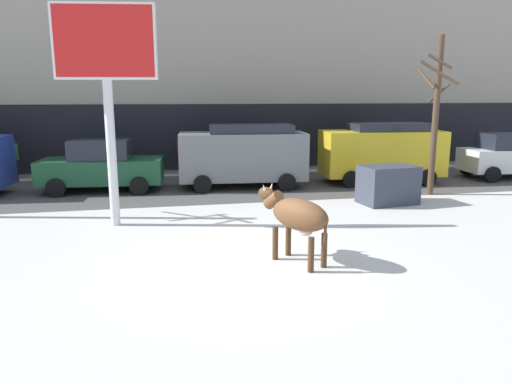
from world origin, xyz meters
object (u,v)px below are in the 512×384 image
at_px(car_darkgreen_sedan, 102,166).
at_px(pedestrian_near_billboard, 182,156).
at_px(car_grey_van, 243,154).
at_px(pedestrian_by_cars, 14,160).
at_px(pedestrian_far_left, 225,155).
at_px(dumpster, 388,185).
at_px(cow_brown, 297,215).
at_px(car_yellow_van, 382,151).
at_px(bare_tree_left_lot, 436,112).
at_px(billboard, 105,56).
at_px(car_white_hatchback, 506,156).

xyz_separation_m(car_darkgreen_sedan, pedestrian_near_billboard, (2.91, 2.50, -0.03)).
bearing_deg(car_grey_van, pedestrian_near_billboard, 127.87).
height_order(pedestrian_by_cars, pedestrian_far_left, same).
height_order(pedestrian_near_billboard, dumpster, pedestrian_near_billboard).
xyz_separation_m(car_grey_van, pedestrian_near_billboard, (-2.14, 2.75, -0.36)).
bearing_deg(pedestrian_far_left, dumpster, -55.87).
bearing_deg(cow_brown, car_yellow_van, 54.38).
height_order(pedestrian_by_cars, bare_tree_left_lot, bare_tree_left_lot).
distance_m(billboard, dumpster, 9.06).
height_order(billboard, pedestrian_by_cars, billboard).
distance_m(car_yellow_van, pedestrian_by_cars, 14.41).
xyz_separation_m(cow_brown, car_white_hatchback, (11.22, 7.94, -0.07)).
relative_size(car_darkgreen_sedan, car_yellow_van, 0.91).
bearing_deg(pedestrian_near_billboard, dumpster, -45.90).
distance_m(car_grey_van, dumpster, 5.41).
xyz_separation_m(car_darkgreen_sedan, car_yellow_van, (10.52, -0.35, 0.33)).
height_order(billboard, car_yellow_van, billboard).
height_order(car_darkgreen_sedan, pedestrian_far_left, car_darkgreen_sedan).
xyz_separation_m(cow_brown, pedestrian_by_cars, (-8.32, 10.95, -0.11)).
xyz_separation_m(car_darkgreen_sedan, car_white_hatchback, (15.95, -0.50, 0.02)).
xyz_separation_m(car_grey_van, dumpster, (4.00, -3.59, -0.64)).
bearing_deg(pedestrian_by_cars, pedestrian_far_left, 0.00).
bearing_deg(pedestrian_by_cars, dumpster, -26.61).
bearing_deg(car_grey_van, pedestrian_by_cars, 162.36).
distance_m(car_grey_van, pedestrian_near_billboard, 3.50).
bearing_deg(bare_tree_left_lot, dumpster, -154.94).
height_order(car_white_hatchback, bare_tree_left_lot, bare_tree_left_lot).
bearing_deg(billboard, cow_brown, -43.46).
distance_m(pedestrian_far_left, bare_tree_left_lot, 8.55).
bearing_deg(pedestrian_far_left, car_yellow_van, -26.35).
relative_size(car_grey_van, car_white_hatchback, 1.31).
relative_size(cow_brown, billboard, 0.33).
bearing_deg(pedestrian_by_cars, billboard, -58.58).
height_order(car_darkgreen_sedan, dumpster, car_darkgreen_sedan).
distance_m(car_yellow_van, car_white_hatchback, 5.44).
height_order(pedestrian_by_cars, dumpster, pedestrian_by_cars).
bearing_deg(car_white_hatchback, pedestrian_by_cars, 171.26).
bearing_deg(dumpster, car_yellow_van, 67.10).
bearing_deg(car_white_hatchback, dumpster, -154.23).
relative_size(car_grey_van, pedestrian_near_billboard, 2.74).
xyz_separation_m(car_yellow_van, car_white_hatchback, (5.43, -0.15, -0.32)).
bearing_deg(pedestrian_near_billboard, cow_brown, -80.60).
bearing_deg(car_white_hatchback, billboard, -164.26).
relative_size(car_darkgreen_sedan, pedestrian_far_left, 2.50).
xyz_separation_m(cow_brown, pedestrian_near_billboard, (-1.81, 10.95, -0.11)).
relative_size(car_darkgreen_sedan, car_white_hatchback, 1.19).
distance_m(car_yellow_van, pedestrian_far_left, 6.44).
height_order(cow_brown, car_darkgreen_sedan, car_darkgreen_sedan).
height_order(pedestrian_near_billboard, bare_tree_left_lot, bare_tree_left_lot).
xyz_separation_m(pedestrian_far_left, dumpster, (4.29, -6.34, -0.28)).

